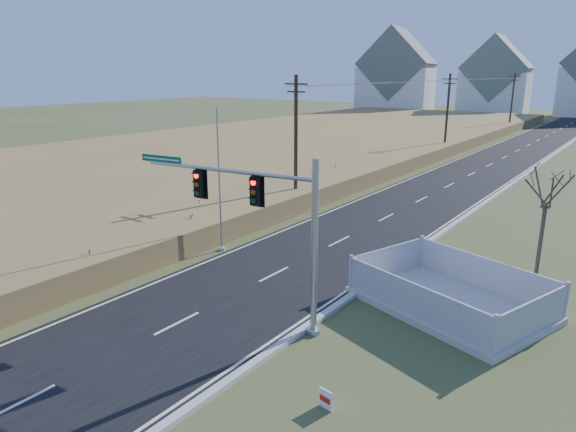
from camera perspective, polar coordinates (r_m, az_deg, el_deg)
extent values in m
plane|color=#454E26|center=(21.40, -8.19, -9.85)|extent=(260.00, 260.00, 0.00)
cube|color=black|center=(65.78, 23.76, 6.42)|extent=(8.00, 180.00, 0.06)
cube|color=#B2AFA8|center=(65.04, 27.33, 5.96)|extent=(0.30, 180.00, 0.18)
cube|color=olive|center=(66.12, 0.91, 8.33)|extent=(38.00, 110.00, 1.30)
cylinder|color=#422D1E|center=(35.37, 0.88, 8.13)|extent=(0.26, 0.26, 9.00)
cube|color=#422D1E|center=(35.06, 0.90, 14.46)|extent=(1.80, 0.10, 0.10)
cube|color=#422D1E|center=(35.08, 0.90, 13.64)|extent=(1.40, 0.10, 0.10)
cylinder|color=#422D1E|center=(62.23, 17.26, 10.74)|extent=(0.26, 0.26, 9.00)
cube|color=#422D1E|center=(62.06, 17.56, 14.32)|extent=(1.80, 0.10, 0.10)
cube|color=#422D1E|center=(62.07, 17.52, 13.86)|extent=(1.40, 0.10, 0.10)
cylinder|color=#422D1E|center=(91.07, 23.61, 11.52)|extent=(0.26, 0.26, 9.00)
cube|color=#422D1E|center=(90.95, 23.89, 13.96)|extent=(1.80, 0.10, 0.10)
cube|color=#422D1E|center=(90.96, 23.85, 13.65)|extent=(1.40, 0.10, 0.10)
cube|color=white|center=(124.94, 11.83, 13.51)|extent=(17.38, 13.12, 10.00)
cube|color=slate|center=(124.88, 11.99, 16.21)|extent=(17.69, 13.38, 16.29)
cube|color=white|center=(125.83, 21.89, 12.52)|extent=(14.66, 10.95, 9.00)
cube|color=slate|center=(125.74, 22.15, 14.97)|extent=(14.93, 11.17, 14.26)
cylinder|color=#9EA0A5|center=(19.16, 2.81, -12.63)|extent=(0.55, 0.55, 0.18)
cylinder|color=#9EA0A5|center=(17.89, 2.94, -3.81)|extent=(0.24, 0.24, 6.41)
cylinder|color=#9EA0A5|center=(19.08, -6.92, 5.03)|extent=(7.29, 1.03, 0.15)
cube|color=black|center=(18.49, -3.62, 2.80)|extent=(0.37, 0.32, 1.05)
cube|color=black|center=(19.96, -9.85, 3.56)|extent=(0.37, 0.32, 1.05)
cube|color=#056238|center=(21.00, -13.89, 6.18)|extent=(2.01, 0.28, 0.27)
cube|color=#B7B5AD|center=(21.98, 17.48, -9.35)|extent=(8.24, 6.80, 0.27)
cube|color=#B7B6BC|center=(20.00, 13.71, -9.06)|extent=(6.48, 2.19, 1.36)
cube|color=#B7B6BC|center=(23.42, 21.00, -5.95)|extent=(6.48, 2.19, 1.36)
cube|color=#B7B6BC|center=(23.64, 11.07, -4.95)|extent=(1.49, 4.33, 1.36)
cube|color=#B7B6BC|center=(20.06, 25.52, -10.15)|extent=(1.49, 4.33, 1.36)
cube|color=white|center=(15.35, 4.19, -19.61)|extent=(0.48, 0.14, 0.59)
cube|color=red|center=(15.34, 4.11, -19.66)|extent=(0.38, 0.09, 0.17)
cylinder|color=#B7B5AD|center=(27.66, -7.37, -3.63)|extent=(0.34, 0.34, 0.15)
cylinder|color=#9EA0A5|center=(26.67, -7.65, 3.85)|extent=(0.09, 0.09, 7.51)
cylinder|color=#4C3F33|center=(24.84, 26.18, -3.06)|extent=(0.17, 0.17, 3.75)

